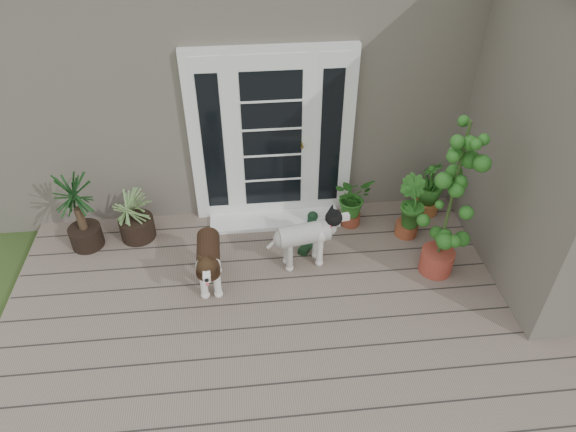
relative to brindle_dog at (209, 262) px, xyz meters
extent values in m
cube|color=#6B5B4C|center=(0.97, -0.97, -0.39)|extent=(6.20, 4.60, 0.12)
cube|color=#665E54|center=(0.97, 3.28, 1.10)|extent=(7.40, 4.00, 3.10)
cube|color=white|center=(0.77, 1.23, 0.75)|extent=(1.90, 0.14, 2.15)
cube|color=white|center=(0.77, 1.03, -0.30)|extent=(1.60, 0.40, 0.05)
imported|color=#1D651D|center=(1.70, 0.88, -0.03)|extent=(0.63, 0.63, 0.58)
imported|color=#195518|center=(2.33, 0.62, -0.04)|extent=(0.52, 0.52, 0.58)
imported|color=#205718|center=(2.70, 1.03, -0.03)|extent=(0.54, 0.54, 0.60)
camera|label=1|loc=(0.42, -3.99, 3.73)|focal=32.12mm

